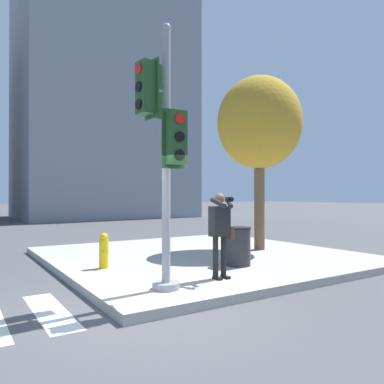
% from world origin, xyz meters
% --- Properties ---
extents(ground_plane, '(160.00, 160.00, 0.00)m').
position_xyz_m(ground_plane, '(0.00, 0.00, 0.00)').
color(ground_plane, '#4C4C4F').
extents(sidewalk_corner, '(8.00, 8.00, 0.17)m').
position_xyz_m(sidewalk_corner, '(3.50, 3.50, 0.09)').
color(sidewalk_corner, '#ADA89E').
rests_on(sidewalk_corner, ground_plane).
extents(traffic_signal_pole, '(0.83, 1.17, 4.74)m').
position_xyz_m(traffic_signal_pole, '(0.59, 0.44, 2.94)').
color(traffic_signal_pole, '#939399').
rests_on(traffic_signal_pole, sidewalk_corner).
extents(person_photographer, '(0.58, 0.54, 1.71)m').
position_xyz_m(person_photographer, '(2.02, 0.61, 1.19)').
color(person_photographer, black).
rests_on(person_photographer, sidewalk_corner).
extents(street_tree, '(2.59, 2.59, 5.33)m').
position_xyz_m(street_tree, '(5.45, 3.16, 4.04)').
color(street_tree, brown).
rests_on(street_tree, sidewalk_corner).
extents(fire_hydrant, '(0.21, 0.27, 0.80)m').
position_xyz_m(fire_hydrant, '(0.41, 2.88, 0.57)').
color(fire_hydrant, yellow).
rests_on(fire_hydrant, sidewalk_corner).
extents(trash_bin, '(0.63, 0.63, 0.91)m').
position_xyz_m(trash_bin, '(3.20, 1.49, 0.63)').
color(trash_bin, '#2D2D33').
rests_on(trash_bin, sidewalk_corner).
extents(building_right, '(13.68, 10.49, 19.93)m').
position_xyz_m(building_right, '(8.38, 25.72, 9.98)').
color(building_right, gray).
rests_on(building_right, ground_plane).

